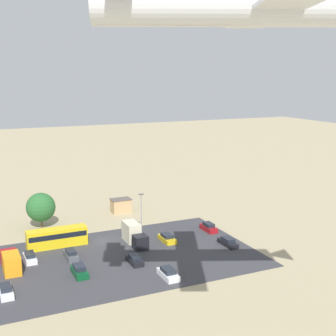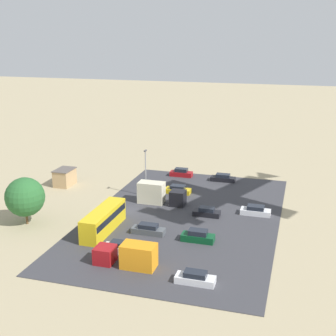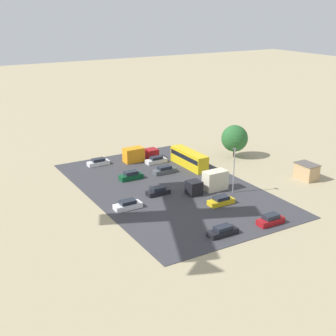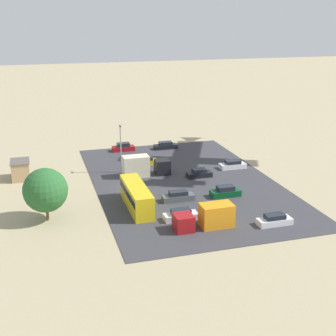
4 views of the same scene
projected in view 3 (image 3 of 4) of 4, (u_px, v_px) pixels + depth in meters
ground_plane at (209, 179)px, 90.36m from camera, size 400.00×400.00×0.00m
parking_lot_surface at (169, 188)px, 85.98m from camera, size 46.28×28.68×0.08m
shed_building at (307, 171)px, 90.13m from camera, size 4.41×3.08×3.11m
bus at (189, 158)px, 96.75m from camera, size 10.61×2.63×3.33m
parked_car_0 at (158, 191)px, 82.89m from camera, size 1.79×4.17×1.41m
parked_car_1 at (131, 176)px, 90.10m from camera, size 1.85×4.50×1.63m
parked_car_2 at (98, 162)px, 98.00m from camera, size 1.75×4.58×1.44m
parked_car_3 at (221, 201)px, 78.91m from camera, size 1.94×4.56×1.43m
parked_car_4 at (271, 220)px, 71.76m from camera, size 1.76×4.42×1.60m
parked_car_5 at (165, 170)px, 93.29m from camera, size 1.70×4.73×1.47m
parked_car_6 at (156, 160)px, 99.32m from camera, size 1.74×4.56×1.42m
parked_car_7 at (128, 205)px, 77.24m from camera, size 1.94×4.65×1.46m
parked_car_8 at (223, 231)px, 68.40m from camera, size 1.77×4.65×1.43m
parked_truck_0 at (209, 182)px, 84.18m from camera, size 2.37×7.96×3.55m
parked_truck_1 at (139, 154)px, 100.53m from camera, size 2.51×7.70×3.01m
tree_near_shed at (235, 138)px, 102.29m from camera, size 5.84×5.84×7.17m
light_pole_lot_centre at (234, 168)px, 82.48m from camera, size 0.90×0.28×8.25m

